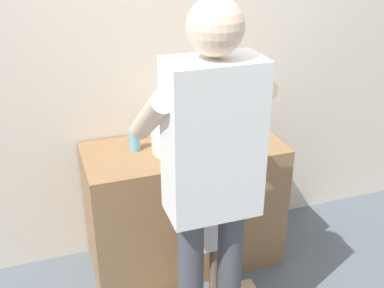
{
  "coord_description": "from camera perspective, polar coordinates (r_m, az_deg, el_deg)",
  "views": [
    {
      "loc": [
        -0.78,
        -2.13,
        2.09
      ],
      "look_at": [
        0.0,
        0.15,
        0.92
      ],
      "focal_mm": 44.7,
      "sensor_mm": 36.0,
      "label": 1
    }
  ],
  "objects": [
    {
      "name": "ground_plane",
      "position": [
        3.08,
        0.94,
        -16.71
      ],
      "size": [
        14.0,
        14.0,
        0.0
      ],
      "primitive_type": "plane",
      "color": "slate"
    },
    {
      "name": "back_wall",
      "position": [
        2.95,
        -3.01,
        11.4
      ],
      "size": [
        4.4,
        0.08,
        2.7
      ],
      "color": "beige",
      "rests_on": "ground"
    },
    {
      "name": "vanity_cabinet",
      "position": [
        3.05,
        -0.92,
        -7.35
      ],
      "size": [
        1.19,
        0.54,
        0.83
      ],
      "primitive_type": "cube",
      "color": "olive",
      "rests_on": "ground"
    },
    {
      "name": "sink_basin",
      "position": [
        2.81,
        -0.86,
        0.5
      ],
      "size": [
        0.4,
        0.4,
        0.11
      ],
      "color": "white",
      "rests_on": "vanity_cabinet"
    },
    {
      "name": "faucet",
      "position": [
        3.0,
        -2.26,
        2.74
      ],
      "size": [
        0.18,
        0.14,
        0.18
      ],
      "color": "#B7BABF",
      "rests_on": "vanity_cabinet"
    },
    {
      "name": "toothbrush_cup",
      "position": [
        2.93,
        7.01,
        1.3
      ],
      "size": [
        0.07,
        0.07,
        0.21
      ],
      "color": "silver",
      "rests_on": "vanity_cabinet"
    },
    {
      "name": "soap_bottle",
      "position": [
        2.81,
        -6.87,
        0.53
      ],
      "size": [
        0.06,
        0.06,
        0.16
      ],
      "color": "#66B2D1",
      "rests_on": "vanity_cabinet"
    },
    {
      "name": "child_toddler",
      "position": [
        2.68,
        1.76,
        -10.0
      ],
      "size": [
        0.26,
        0.27,
        0.86
      ],
      "color": "#6B5B4C",
      "rests_on": "ground"
    },
    {
      "name": "adult_parent",
      "position": [
        2.14,
        2.3,
        -2.07
      ],
      "size": [
        0.56,
        0.58,
        1.8
      ],
      "color": "#47474C",
      "rests_on": "ground"
    }
  ]
}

